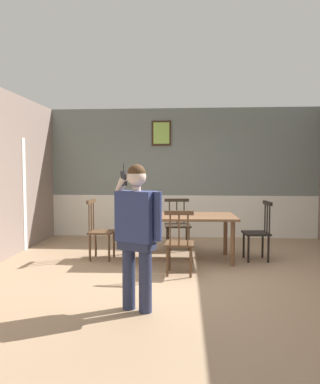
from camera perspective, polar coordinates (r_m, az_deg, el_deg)
ground_plane at (r=5.44m, az=3.29°, el=-12.69°), size 6.62×6.62×0.00m
room_back_partition at (r=8.17m, az=3.57°, el=2.60°), size 6.02×0.17×2.86m
dining_table at (r=6.13m, az=2.92°, el=-4.39°), size 1.92×1.04×0.75m
chair_near_window at (r=6.33m, az=15.10°, el=-6.04°), size 0.44×0.44×0.99m
chair_by_doorway at (r=7.02m, az=2.74°, el=-5.02°), size 0.53×0.53×0.94m
chair_at_table_head at (r=5.31m, az=3.07°, el=-7.94°), size 0.43×0.43×0.95m
chair_opposite_corner at (r=6.28m, az=-9.38°, el=-5.97°), size 0.43×0.43×1.01m
person_figure at (r=3.92m, az=-3.57°, el=-5.64°), size 0.54×0.38×1.59m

